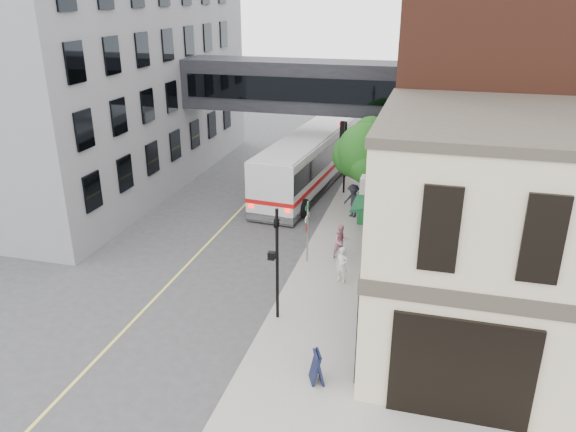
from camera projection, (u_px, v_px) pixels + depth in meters
The scene contains 17 objects.
ground at pixel (252, 348), 20.14m from camera, with size 120.00×120.00×0.00m, color #38383A.
sidewalk_main at pixel (362, 213), 32.18m from camera, with size 4.00×60.00×0.15m, color gray.
corner_building at pixel (530, 246), 18.20m from camera, with size 10.19×8.12×8.45m.
brick_building at pixel (528, 95), 28.57m from camera, with size 13.76×18.00×14.00m.
opposite_building at pixel (77, 73), 35.97m from camera, with size 14.00×24.00×14.00m, color slate.
skyway_bridge at pixel (296, 85), 34.58m from camera, with size 14.00×3.18×3.00m.
traffic_signal_near at pixel (276, 251), 20.74m from camera, with size 0.44×0.22×4.60m.
traffic_signal_far at pixel (343, 143), 34.07m from camera, with size 0.53×0.28×4.50m.
street_sign_pole at pixel (307, 226), 25.60m from camera, with size 0.08×0.75×3.00m.
street_tree at pixel (367, 152), 30.00m from camera, with size 3.80×3.20×5.60m.
lane_marking at pixel (223, 228), 30.31m from camera, with size 0.12×40.00×0.01m, color #D8CC4C.
bus at pixel (307, 161), 35.49m from camera, with size 4.00×12.99×3.44m.
pedestrian_a at pixel (342, 265), 24.13m from camera, with size 0.59×0.39×1.61m, color silver.
pedestrian_b at pixel (341, 241), 26.34m from camera, with size 0.81×0.63×1.66m, color #C07C90.
pedestrian_c at pixel (353, 201), 31.11m from camera, with size 1.22×0.70×1.90m, color black.
newspaper_box at pixel (361, 217), 30.35m from camera, with size 0.41×0.37×0.83m, color #135626.
sandwich_board at pixel (317, 367), 17.97m from camera, with size 0.40×0.62×1.10m, color black.
Camera 1 is at (5.67, -16.01, 11.90)m, focal length 35.00 mm.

